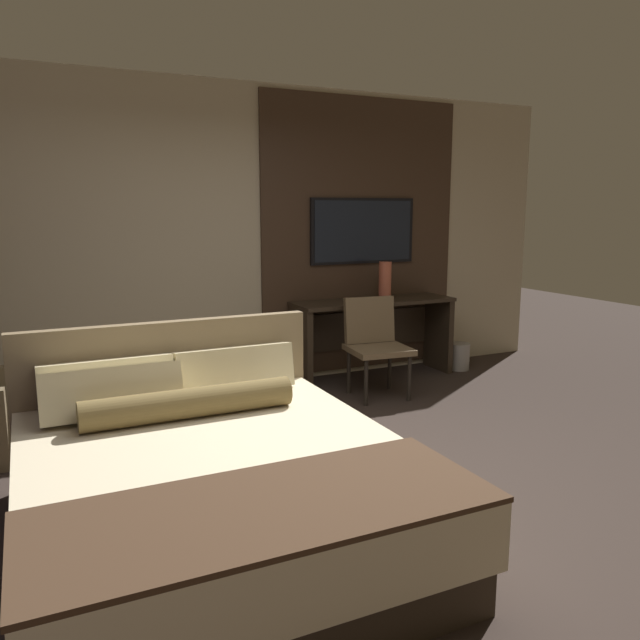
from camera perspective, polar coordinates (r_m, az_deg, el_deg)
name	(u,v)px	position (r m, az deg, el deg)	size (l,w,h in m)	color
ground_plane	(358,499)	(3.80, 3.49, -16.01)	(16.00, 16.00, 0.00)	#332823
wall_back_tv_panel	(241,239)	(5.87, -7.22, 7.39)	(7.20, 0.09, 2.80)	#BCAD8E
bed	(211,482)	(3.31, -9.97, -14.37)	(1.85, 2.17, 0.97)	#33281E
desk	(372,325)	(6.24, 4.74, -0.50)	(1.64, 0.49, 0.79)	#2D2319
tv	(363,231)	(6.31, 3.96, 8.13)	(1.15, 0.04, 0.65)	black
desk_chair	(374,338)	(5.64, 5.00, -1.65)	(0.56, 0.56, 0.88)	brown
vase_tall	(385,281)	(6.15, 5.97, 3.58)	(0.12, 0.12, 0.38)	#B2563D
book	(357,300)	(6.03, 3.37, 1.82)	(0.26, 0.22, 0.03)	maroon
waste_bin	(459,356)	(6.74, 12.59, -3.26)	(0.22, 0.22, 0.28)	gray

